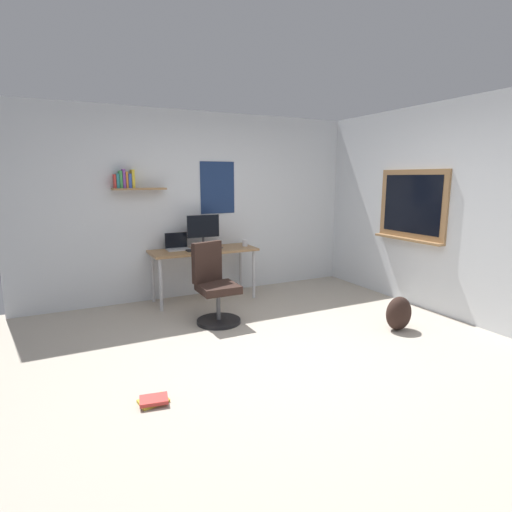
% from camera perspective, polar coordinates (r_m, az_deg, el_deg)
% --- Properties ---
extents(ground_plane, '(5.20, 5.20, 0.00)m').
position_cam_1_polar(ground_plane, '(4.08, 3.72, -13.69)').
color(ground_plane, '#ADA393').
rests_on(ground_plane, ground).
extents(wall_back, '(5.00, 0.30, 2.60)m').
position_cam_1_polar(wall_back, '(5.96, -8.21, 7.04)').
color(wall_back, silver).
rests_on(wall_back, ground).
extents(wall_right, '(0.22, 5.00, 2.60)m').
position_cam_1_polar(wall_right, '(5.41, 26.87, 5.56)').
color(wall_right, silver).
rests_on(wall_right, ground).
extents(desk, '(1.45, 0.57, 0.72)m').
position_cam_1_polar(desk, '(5.68, -7.34, 0.18)').
color(desk, '#997047').
rests_on(desk, ground).
extents(office_chair, '(0.52, 0.54, 0.95)m').
position_cam_1_polar(office_chair, '(4.85, -5.80, -4.55)').
color(office_chair, black).
rests_on(office_chair, ground).
extents(laptop, '(0.31, 0.21, 0.23)m').
position_cam_1_polar(laptop, '(5.69, -10.93, 1.43)').
color(laptop, '#ADAFB5').
rests_on(laptop, desk).
extents(monitor_primary, '(0.46, 0.17, 0.46)m').
position_cam_1_polar(monitor_primary, '(5.72, -7.39, 3.77)').
color(monitor_primary, '#38383D').
rests_on(monitor_primary, desk).
extents(keyboard, '(0.37, 0.13, 0.02)m').
position_cam_1_polar(keyboard, '(5.58, -7.82, 0.87)').
color(keyboard, black).
rests_on(keyboard, desk).
extents(computer_mouse, '(0.10, 0.06, 0.03)m').
position_cam_1_polar(computer_mouse, '(5.67, -5.14, 1.16)').
color(computer_mouse, '#262628').
rests_on(computer_mouse, desk).
extents(coffee_mug, '(0.08, 0.08, 0.09)m').
position_cam_1_polar(coffee_mug, '(5.87, -1.55, 1.83)').
color(coffee_mug, silver).
rests_on(coffee_mug, desk).
extents(backpack, '(0.32, 0.22, 0.39)m').
position_cam_1_polar(backpack, '(4.89, 19.37, -7.60)').
color(backpack, black).
rests_on(backpack, ground).
extents(book_stack_on_floor, '(0.24, 0.21, 0.05)m').
position_cam_1_polar(book_stack_on_floor, '(3.39, -14.14, -18.98)').
color(book_stack_on_floor, gold).
rests_on(book_stack_on_floor, ground).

